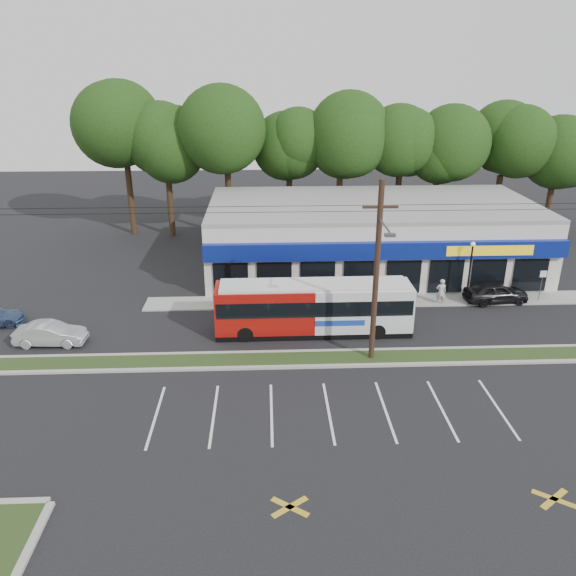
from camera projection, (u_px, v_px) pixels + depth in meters
The scene contains 15 objects.
ground at pixel (319, 369), 30.14m from camera, with size 120.00×120.00×0.00m, color black.
grass_strip at pixel (317, 359), 31.04m from camera, with size 40.00×1.60×0.12m, color #283A18.
curb_south at pixel (319, 366), 30.25m from camera, with size 40.00×0.25×0.14m, color #9E9E93.
curb_north at pixel (316, 351), 31.82m from camera, with size 40.00×0.25×0.14m, color #9E9E93.
sidewalk at pixel (379, 300), 38.64m from camera, with size 32.00×2.20×0.10m, color #9E9E93.
strip_mall at pixel (371, 235), 44.09m from camera, with size 25.00×12.55×5.30m.
utility_pole at pixel (374, 268), 29.07m from camera, with size 50.00×2.77×10.00m.
lamp_post at pixel (470, 264), 37.70m from camera, with size 0.30×0.30×4.25m.
sign_post at pixel (542, 280), 38.10m from camera, with size 0.45×0.10×2.23m.
tree_line at pixel (338, 143), 51.21m from camera, with size 46.76×6.76×11.83m.
metrobus at pixel (314, 307), 33.68m from camera, with size 11.78×2.56×3.16m.
car_dark at pixel (496, 292), 38.23m from camera, with size 1.73×4.29×1.46m, color black.
car_silver at pixel (50, 334), 32.55m from camera, with size 1.40×4.02×1.32m, color #A0A1A8.
pedestrian_a at pixel (441, 292), 37.76m from camera, with size 0.68×0.45×1.86m, color beige.
pedestrian_b at pixel (389, 300), 36.88m from camera, with size 0.78×0.61×1.61m, color beige.
Camera 1 is at (-2.74, -26.21, 15.34)m, focal length 35.00 mm.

